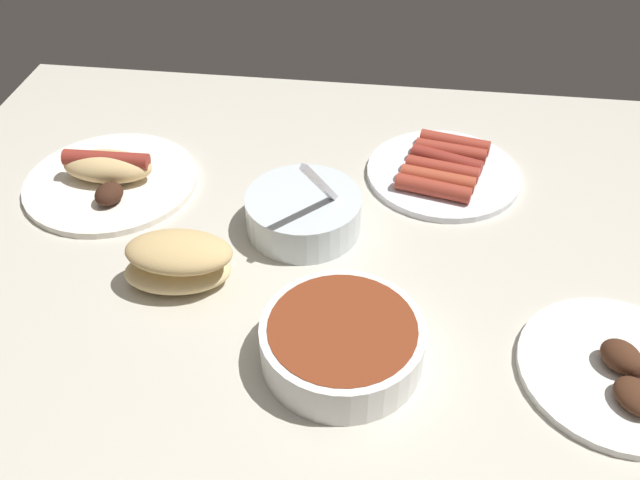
{
  "coord_description": "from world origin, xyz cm",
  "views": [
    {
      "loc": [
        8.56,
        -68.88,
        60.42
      ],
      "look_at": [
        -0.05,
        -2.63,
        3.0
      ],
      "focal_mm": 38.89,
      "sensor_mm": 36.0,
      "label": 1
    }
  ],
  "objects_px": {
    "bowl_chili": "(342,341)",
    "bowl_coleslaw": "(304,211)",
    "plate_sausages": "(444,170)",
    "plate_hotdog_assembled": "(110,176)",
    "plate_grilled_meat": "(620,372)",
    "bread_stack": "(178,262)"
  },
  "relations": [
    {
      "from": "bowl_chili",
      "to": "bowl_coleslaw",
      "type": "bearing_deg",
      "value": 108.76
    },
    {
      "from": "plate_sausages",
      "to": "plate_hotdog_assembled",
      "type": "relative_size",
      "value": 0.91
    },
    {
      "from": "plate_hotdog_assembled",
      "to": "bowl_coleslaw",
      "type": "bearing_deg",
      "value": -11.42
    },
    {
      "from": "bowl_coleslaw",
      "to": "plate_grilled_meat",
      "type": "distance_m",
      "value": 0.43
    },
    {
      "from": "bowl_coleslaw",
      "to": "plate_hotdog_assembled",
      "type": "bearing_deg",
      "value": 168.58
    },
    {
      "from": "plate_sausages",
      "to": "bowl_chili",
      "type": "bearing_deg",
      "value": -107.25
    },
    {
      "from": "bowl_coleslaw",
      "to": "plate_hotdog_assembled",
      "type": "distance_m",
      "value": 0.3
    },
    {
      "from": "bowl_coleslaw",
      "to": "plate_grilled_meat",
      "type": "height_order",
      "value": "bowl_coleslaw"
    },
    {
      "from": "plate_sausages",
      "to": "plate_grilled_meat",
      "type": "bearing_deg",
      "value": -62.11
    },
    {
      "from": "bread_stack",
      "to": "plate_grilled_meat",
      "type": "bearing_deg",
      "value": -8.97
    },
    {
      "from": "plate_sausages",
      "to": "bowl_coleslaw",
      "type": "distance_m",
      "value": 0.24
    },
    {
      "from": "plate_sausages",
      "to": "bread_stack",
      "type": "bearing_deg",
      "value": -139.85
    },
    {
      "from": "bread_stack",
      "to": "bowl_chili",
      "type": "relative_size",
      "value": 0.8
    },
    {
      "from": "plate_hotdog_assembled",
      "to": "plate_grilled_meat",
      "type": "distance_m",
      "value": 0.72
    },
    {
      "from": "bread_stack",
      "to": "bowl_coleslaw",
      "type": "bearing_deg",
      "value": 43.38
    },
    {
      "from": "bowl_chili",
      "to": "plate_hotdog_assembled",
      "type": "height_order",
      "value": "plate_hotdog_assembled"
    },
    {
      "from": "plate_grilled_meat",
      "to": "bread_stack",
      "type": "bearing_deg",
      "value": 171.03
    },
    {
      "from": "bread_stack",
      "to": "bowl_coleslaw",
      "type": "relative_size",
      "value": 0.92
    },
    {
      "from": "bread_stack",
      "to": "plate_hotdog_assembled",
      "type": "distance_m",
      "value": 0.25
    },
    {
      "from": "bowl_chili",
      "to": "plate_hotdog_assembled",
      "type": "distance_m",
      "value": 0.46
    },
    {
      "from": "bread_stack",
      "to": "bowl_coleslaw",
      "type": "xyz_separation_m",
      "value": [
        0.14,
        0.13,
        -0.01
      ]
    },
    {
      "from": "bowl_chili",
      "to": "plate_grilled_meat",
      "type": "xyz_separation_m",
      "value": [
        0.3,
        0.01,
        -0.02
      ]
    }
  ]
}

